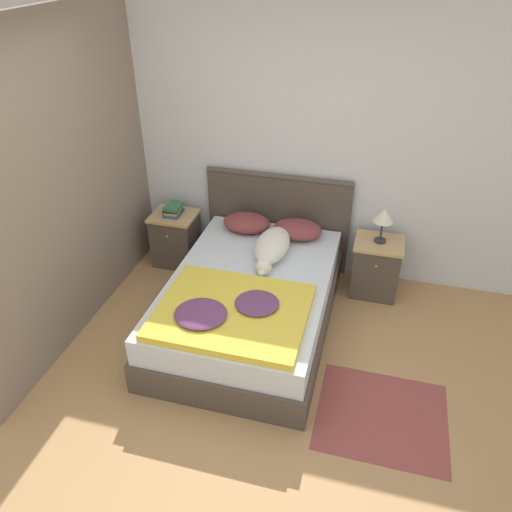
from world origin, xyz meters
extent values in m
plane|color=tan|center=(0.00, 0.00, 0.00)|extent=(16.00, 16.00, 0.00)
cube|color=silver|center=(0.00, 2.13, 1.27)|extent=(9.00, 0.06, 2.55)
cube|color=gray|center=(-1.56, 1.05, 1.27)|extent=(0.06, 3.10, 2.55)
cube|color=#4C4238|center=(-0.12, 1.03, 0.13)|extent=(1.36, 2.02, 0.27)
cube|color=silver|center=(-0.12, 1.03, 0.39)|extent=(1.30, 1.96, 0.23)
cube|color=#4C4238|center=(-0.12, 2.06, 0.49)|extent=(1.44, 0.04, 0.99)
cylinder|color=#4C4238|center=(-0.12, 2.06, 0.99)|extent=(1.44, 0.06, 0.06)
cube|color=#4C4238|center=(-1.14, 1.81, 0.27)|extent=(0.42, 0.37, 0.53)
cube|color=tan|center=(-1.14, 1.81, 0.55)|extent=(0.45, 0.39, 0.03)
sphere|color=tan|center=(-1.14, 1.62, 0.42)|extent=(0.02, 0.02, 0.02)
cube|color=#4C4238|center=(0.90, 1.81, 0.27)|extent=(0.42, 0.37, 0.53)
cube|color=tan|center=(0.90, 1.81, 0.55)|extent=(0.45, 0.39, 0.03)
sphere|color=tan|center=(0.90, 1.62, 0.42)|extent=(0.02, 0.02, 0.02)
ellipsoid|color=brown|center=(-0.37, 1.81, 0.58)|extent=(0.46, 0.34, 0.16)
ellipsoid|color=brown|center=(0.14, 1.81, 0.58)|extent=(0.46, 0.34, 0.16)
cube|color=yellow|center=(-0.12, 0.53, 0.53)|extent=(1.13, 0.93, 0.06)
ellipsoid|color=#663860|center=(-0.32, 0.39, 0.58)|extent=(0.40, 0.37, 0.05)
ellipsoid|color=#663860|center=(0.05, 0.63, 0.58)|extent=(0.34, 0.33, 0.05)
ellipsoid|color=silver|center=(-0.02, 1.44, 0.60)|extent=(0.30, 0.58, 0.19)
sphere|color=silver|center=(-0.02, 1.12, 0.57)|extent=(0.14, 0.14, 0.14)
ellipsoid|color=silver|center=(-0.02, 1.06, 0.56)|extent=(0.06, 0.08, 0.06)
cone|color=silver|center=(-0.06, 1.13, 0.62)|extent=(0.05, 0.05, 0.05)
cone|color=silver|center=(0.02, 1.13, 0.62)|extent=(0.05, 0.05, 0.05)
ellipsoid|color=silver|center=(0.02, 1.69, 0.54)|extent=(0.18, 0.26, 0.07)
cube|color=#285689|center=(-1.14, 1.82, 0.58)|extent=(0.16, 0.21, 0.03)
cube|color=gold|center=(-1.14, 1.81, 0.61)|extent=(0.14, 0.18, 0.03)
cube|color=#232328|center=(-1.14, 1.81, 0.63)|extent=(0.17, 0.20, 0.02)
cube|color=#337547|center=(-1.13, 1.82, 0.66)|extent=(0.16, 0.20, 0.03)
cylinder|color=#2D2D33|center=(0.90, 1.82, 0.57)|extent=(0.11, 0.11, 0.02)
cylinder|color=#2D2D33|center=(0.90, 1.82, 0.68)|extent=(0.02, 0.02, 0.19)
cone|color=beige|center=(0.90, 1.82, 0.83)|extent=(0.18, 0.18, 0.12)
cube|color=#93423D|center=(1.08, 0.30, 0.00)|extent=(0.92, 0.83, 0.00)
camera|label=1|loc=(0.82, -2.26, 2.94)|focal=35.00mm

